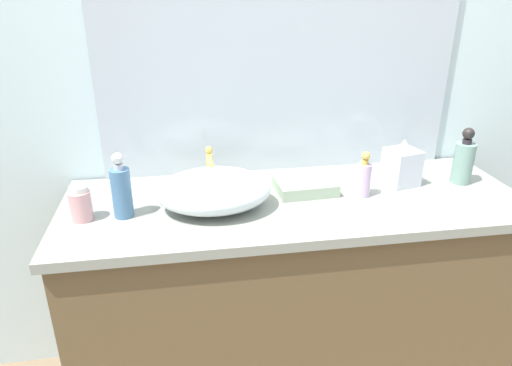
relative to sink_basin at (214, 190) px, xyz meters
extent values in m
cube|color=silver|center=(0.30, 0.36, 0.36)|extent=(6.00, 0.06, 2.60)
cube|color=brown|center=(0.29, 0.02, -0.52)|extent=(1.61, 0.56, 0.84)
cube|color=gray|center=(0.29, 0.02, -0.08)|extent=(1.65, 0.60, 0.03)
cube|color=#B2BCC6|center=(0.29, 0.32, 0.54)|extent=(1.39, 0.01, 1.22)
ellipsoid|color=silver|center=(0.00, 0.00, 0.00)|extent=(0.39, 0.30, 0.13)
cylinder|color=gold|center=(0.00, 0.18, 0.00)|extent=(0.03, 0.03, 0.13)
cylinder|color=gold|center=(0.00, 0.12, 0.05)|extent=(0.02, 0.12, 0.02)
sphere|color=gold|center=(0.00, 0.20, 0.08)|extent=(0.03, 0.03, 0.03)
cylinder|color=gray|center=(0.96, 0.07, 0.01)|extent=(0.07, 0.07, 0.16)
cylinder|color=#2A2229|center=(0.96, 0.07, 0.10)|extent=(0.03, 0.03, 0.02)
sphere|color=black|center=(0.96, 0.07, 0.13)|extent=(0.04, 0.04, 0.04)
cylinder|color=#202427|center=(0.96, 0.06, 0.13)|extent=(0.02, 0.02, 0.02)
cylinder|color=#CAAAD4|center=(0.54, 0.01, 0.00)|extent=(0.05, 0.05, 0.12)
cylinder|color=gold|center=(0.54, 0.01, 0.07)|extent=(0.02, 0.02, 0.02)
sphere|color=gold|center=(0.54, 0.01, 0.09)|extent=(0.03, 0.03, 0.03)
cylinder|color=gold|center=(0.54, 0.00, 0.09)|extent=(0.01, 0.02, 0.01)
cylinder|color=#DB9A9D|center=(-0.43, -0.02, -0.02)|extent=(0.07, 0.07, 0.10)
cylinder|color=silver|center=(-0.43, -0.02, 0.04)|extent=(0.06, 0.06, 0.02)
cylinder|color=teal|center=(-0.30, -0.02, 0.02)|extent=(0.06, 0.06, 0.17)
cylinder|color=silver|center=(-0.30, -0.02, 0.11)|extent=(0.03, 0.03, 0.02)
sphere|color=silver|center=(-0.30, -0.02, 0.14)|extent=(0.04, 0.04, 0.04)
cylinder|color=silver|center=(-0.30, -0.03, 0.14)|extent=(0.02, 0.02, 0.02)
cube|color=silver|center=(0.72, 0.09, 0.00)|extent=(0.13, 0.13, 0.14)
cone|color=white|center=(0.72, 0.09, 0.09)|extent=(0.06, 0.06, 0.04)
cube|color=#9DAF94|center=(0.34, 0.08, -0.04)|extent=(0.22, 0.18, 0.04)
camera|label=1|loc=(-0.09, -1.45, 0.65)|focal=32.86mm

